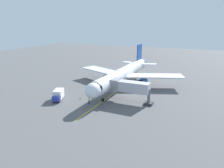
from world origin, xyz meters
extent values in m
plane|color=#565659|center=(0.00, 0.00, 0.00)|extent=(220.00, 220.00, 0.00)
cube|color=yellow|center=(0.88, 7.50, 0.01)|extent=(0.56, 40.00, 0.01)
cylinder|color=silver|center=(0.88, 1.50, 4.10)|extent=(4.07, 34.03, 3.80)
ellipsoid|color=silver|center=(1.03, 19.70, 4.10)|extent=(3.64, 4.03, 3.61)
cone|color=silver|center=(0.74, -17.00, 4.10)|extent=(3.44, 3.03, 3.42)
cube|color=black|center=(1.02, 18.30, 4.65)|extent=(3.24, 1.63, 0.90)
cube|color=silver|center=(-7.67, -2.16, 3.50)|extent=(17.77, 11.10, 0.36)
cylinder|color=#1E479E|center=(-4.92, 0.54, 2.00)|extent=(2.33, 3.42, 2.30)
cylinder|color=black|center=(-4.91, 2.29, 2.00)|extent=(2.10, 0.22, 2.10)
cube|color=silver|center=(9.38, -2.29, 3.50)|extent=(17.74, 11.32, 0.36)
cylinder|color=#1E479E|center=(6.68, 0.45, 2.00)|extent=(2.33, 3.42, 2.30)
cylinder|color=black|center=(6.69, 2.20, 2.00)|extent=(2.10, 0.22, 2.10)
cube|color=#1E479E|center=(0.76, -14.00, 7.90)|extent=(0.40, 4.80, 7.20)
cube|color=silver|center=(-2.44, -13.68, 4.70)|extent=(6.83, 4.22, 0.24)
cube|color=silver|center=(3.96, -13.73, 4.70)|extent=(6.83, 4.30, 0.24)
cylinder|color=slate|center=(0.99, 15.00, 1.73)|extent=(0.24, 0.24, 2.77)
cylinder|color=black|center=(0.99, 15.00, 0.35)|extent=(0.46, 0.70, 0.70)
cylinder|color=slate|center=(-1.74, -1.48, 1.94)|extent=(0.24, 0.24, 2.77)
cylinder|color=black|center=(-1.74, -1.48, 0.55)|extent=(0.46, 1.10, 1.10)
cylinder|color=slate|center=(3.46, -1.52, 1.94)|extent=(0.24, 0.24, 2.77)
cylinder|color=black|center=(3.46, -1.52, 0.55)|extent=(0.46, 1.10, 1.10)
cube|color=#B7B7BC|center=(-5.53, 12.55, 3.90)|extent=(9.02, 2.67, 2.50)
cube|color=gray|center=(-1.03, 12.51, 3.90)|extent=(2.83, 3.22, 3.00)
cylinder|color=slate|center=(-10.03, 12.58, 1.95)|extent=(0.70, 0.70, 3.90)
cube|color=#333338|center=(-10.03, 12.58, 0.30)|extent=(2.00, 2.00, 0.60)
cylinder|color=#23232D|center=(3.32, 17.82, 0.44)|extent=(0.26, 0.26, 0.88)
cube|color=#D8EA19|center=(3.32, 17.82, 1.18)|extent=(0.43, 0.45, 0.60)
cube|color=silver|center=(3.32, 17.82, 1.18)|extent=(0.45, 0.47, 0.10)
sphere|color=#9E7051|center=(3.32, 17.82, 1.60)|extent=(0.22, 0.22, 0.22)
cube|color=#2D3899|center=(10.94, 20.39, 1.02)|extent=(2.41, 2.31, 1.20)
cube|color=black|center=(10.67, 21.04, 1.22)|extent=(1.63, 0.81, 0.70)
cube|color=silver|center=(11.70, 18.60, 1.52)|extent=(3.24, 4.09, 2.20)
cylinder|color=black|center=(10.25, 20.37, 0.42)|extent=(0.56, 0.87, 0.84)
cylinder|color=black|center=(11.45, 20.88, 0.42)|extent=(0.56, 0.87, 0.84)
cylinder|color=black|center=(11.49, 17.42, 0.42)|extent=(0.56, 0.87, 0.84)
cylinder|color=black|center=(12.69, 17.93, 0.42)|extent=(0.56, 0.87, 0.84)
cone|color=#F2590F|center=(8.09, 9.99, 0.28)|extent=(0.32, 0.32, 0.55)
cone|color=#F2590F|center=(6.86, 16.20, 0.28)|extent=(0.32, 0.32, 0.55)
camera|label=1|loc=(-21.51, 59.27, 18.80)|focal=33.93mm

